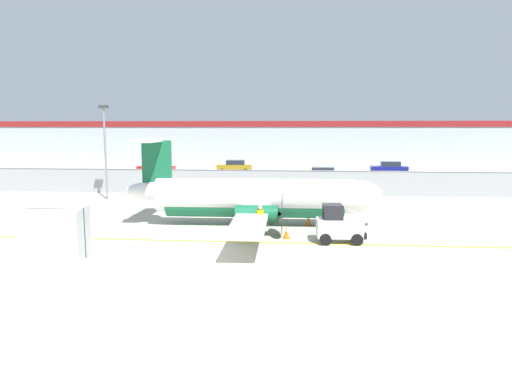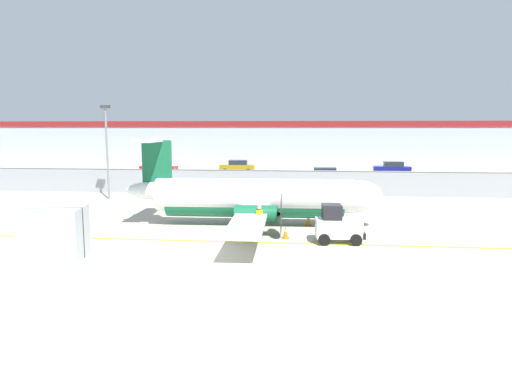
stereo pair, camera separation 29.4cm
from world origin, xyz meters
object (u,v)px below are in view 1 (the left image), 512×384
Objects in this scene: traffic_cone_near_left at (287,232)px; parked_car_3 at (389,168)px; traffic_cone_far_left at (308,220)px; parked_car_2 at (322,175)px; commuter_airplane at (259,198)px; cargo_container at (56,234)px; parked_car_1 at (235,167)px; apron_light_pole at (105,144)px; traffic_cone_near_right at (251,214)px; ground_crew_worker at (260,220)px; baggage_tug at (339,225)px; parked_car_0 at (156,168)px.

traffic_cone_near_left is 33.47m from parked_car_3.
traffic_cone_far_left is 0.15× the size of parked_car_2.
cargo_container is (-8.04, -7.49, -0.50)m from commuter_airplane.
parked_car_1 reaches higher than traffic_cone_far_left.
cargo_container is 17.03m from apron_light_pole.
parked_car_1 is at bearing 99.77° from traffic_cone_near_right.
ground_crew_worker is 17.73m from apron_light_pole.
baggage_tug is 3.75× the size of traffic_cone_near_left.
commuter_airplane is 3.75× the size of parked_car_0.
cargo_container is 0.63× the size of parked_car_3.
parked_car_1 is at bearing 21.30° from parked_car_0.
traffic_cone_far_left is (2.51, 3.39, -0.64)m from ground_crew_worker.
cargo_container is 0.63× the size of parked_car_1.
ground_crew_worker is at bearing 97.35° from parked_car_1.
cargo_container reaches higher than traffic_cone_near_left.
traffic_cone_near_left is 0.15× the size of parked_car_2.
traffic_cone_near_right is 14.38m from apron_light_pole.
commuter_airplane is at bearing -34.20° from apron_light_pole.
traffic_cone_near_left and traffic_cone_far_left have the same top height.
parked_car_1 is (-4.74, 27.51, 0.58)m from traffic_cone_near_right.
apron_light_pole is (-25.48, -19.99, 3.41)m from parked_car_3.
parked_car_0 reaches higher than traffic_cone_near_left.
parked_car_3 is at bearing 38.11° from apron_light_pole.
apron_light_pole is at bearing 42.08° from parked_car_3.
traffic_cone_near_right is 3.74m from traffic_cone_far_left.
cargo_container is at bearing 83.21° from parked_car_1.
traffic_cone_near_left is at bearing -38.96° from apron_light_pole.
traffic_cone_near_right and traffic_cone_far_left have the same top height.
baggage_tug reaches higher than parked_car_2.
commuter_airplane is at bearing -173.26° from traffic_cone_far_left.
parked_car_3 is at bearing 7.64° from parked_car_0.
commuter_airplane reaches higher than traffic_cone_near_right.
apron_light_pole is (-7.25, -20.64, 3.41)m from parked_car_1.
traffic_cone_near_right is 0.15× the size of parked_car_2.
parked_car_2 is 12.10m from parked_car_3.
traffic_cone_near_right is at bearing 67.29° from parked_car_3.
commuter_airplane reaches higher than baggage_tug.
traffic_cone_near_right is at bearing 97.10° from parked_car_1.
parked_car_0 is at bearing 119.03° from traffic_cone_near_right.
baggage_tug is at bearing -55.48° from parked_car_0.
ground_crew_worker and parked_car_0 have the same top height.
traffic_cone_far_left is 0.15× the size of parked_car_0.
traffic_cone_near_left is at bearing -62.25° from commuter_airplane.
traffic_cone_near_right is at bearing -29.81° from apron_light_pole.
parked_car_2 is at bearing 73.83° from traffic_cone_near_right.
traffic_cone_far_left is at bearing -53.87° from parked_car_0.
ground_crew_worker is (0.31, -3.05, -0.65)m from commuter_airplane.
traffic_cone_far_left is (10.86, 7.82, -0.79)m from cargo_container.
commuter_airplane is at bearing 97.78° from parked_car_1.
parked_car_2 is 20.79m from apron_light_pole.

